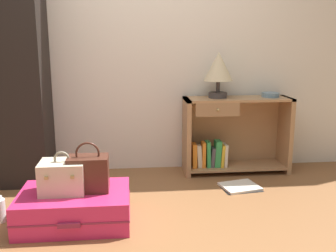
# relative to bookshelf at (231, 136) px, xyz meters

# --- Properties ---
(ground_plane) EXTENTS (9.00, 9.00, 0.00)m
(ground_plane) POSITION_rel_bookshelf_xyz_m (-0.95, -1.28, -0.35)
(ground_plane) COLOR brown
(back_wall) EXTENTS (6.40, 0.10, 2.60)m
(back_wall) POSITION_rel_bookshelf_xyz_m (-0.95, 0.22, 0.95)
(back_wall) COLOR silver
(back_wall) RESTS_ON ground_plane
(bookshelf) EXTENTS (0.99, 0.33, 0.71)m
(bookshelf) POSITION_rel_bookshelf_xyz_m (0.00, 0.00, 0.00)
(bookshelf) COLOR #A37A51
(bookshelf) RESTS_ON ground_plane
(table_lamp) EXTENTS (0.27, 0.27, 0.42)m
(table_lamp) POSITION_rel_bookshelf_xyz_m (-0.14, 0.00, 0.63)
(table_lamp) COLOR #3D3838
(table_lamp) RESTS_ON bookshelf
(bowl) EXTENTS (0.16, 0.16, 0.04)m
(bowl) POSITION_rel_bookshelf_xyz_m (0.36, -0.00, 0.38)
(bowl) COLOR slate
(bowl) RESTS_ON bookshelf
(suitcase_large) EXTENTS (0.75, 0.54, 0.22)m
(suitcase_large) POSITION_rel_bookshelf_xyz_m (-1.34, -0.95, -0.24)
(suitcase_large) COLOR #DB2860
(suitcase_large) RESTS_ON ground_plane
(train_case) EXTENTS (0.30, 0.24, 0.28)m
(train_case) POSITION_rel_bookshelf_xyz_m (-1.41, -0.95, -0.02)
(train_case) COLOR beige
(train_case) RESTS_ON suitcase_large
(handbag) EXTENTS (0.27, 0.18, 0.34)m
(handbag) POSITION_rel_bookshelf_xyz_m (-1.24, -0.93, -0.00)
(handbag) COLOR #472319
(handbag) RESTS_ON suitcase_large
(bottle) EXTENTS (0.08, 0.08, 0.19)m
(bottle) POSITION_rel_bookshelf_xyz_m (-1.86, -0.89, -0.26)
(bottle) COLOR white
(bottle) RESTS_ON ground_plane
(open_book_on_floor) EXTENTS (0.35, 0.32, 0.02)m
(open_book_on_floor) POSITION_rel_bookshelf_xyz_m (-0.03, -0.44, -0.34)
(open_book_on_floor) COLOR white
(open_book_on_floor) RESTS_ON ground_plane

